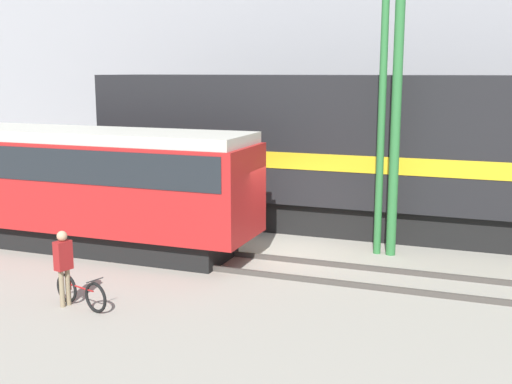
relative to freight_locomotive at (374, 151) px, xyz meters
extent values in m
plane|color=#9E998C|center=(-2.17, -3.52, -2.59)|extent=(120.00, 120.00, 0.00)
cube|color=#47423D|center=(-2.17, -5.52, -2.52)|extent=(60.00, 0.07, 0.14)
cube|color=#47423D|center=(-2.17, -4.08, -2.52)|extent=(60.00, 0.07, 0.14)
cube|color=#47423D|center=(-2.17, -0.72, -2.52)|extent=(60.00, 0.07, 0.14)
cube|color=#47423D|center=(-2.17, 0.72, -2.52)|extent=(60.00, 0.07, 0.14)
cube|color=#99999E|center=(-2.17, 8.22, 2.09)|extent=(34.59, 6.00, 9.37)
cube|color=black|center=(-0.13, 0.00, -2.09)|extent=(16.56, 2.55, 1.00)
cube|color=black|center=(-0.13, 0.00, 0.38)|extent=(17.99, 3.00, 3.93)
cube|color=gold|center=(-0.13, 0.00, -0.21)|extent=(17.64, 3.04, 0.50)
cube|color=black|center=(-8.35, -4.80, -2.24)|extent=(10.64, 2.00, 0.70)
cube|color=#B21E1E|center=(-8.35, -4.80, -0.67)|extent=(12.09, 2.50, 2.44)
cube|color=#1E2328|center=(-8.35, -4.80, 0.00)|extent=(11.61, 2.54, 0.90)
cube|color=beige|center=(-8.35, -4.80, 0.70)|extent=(11.85, 2.38, 0.30)
torus|color=black|center=(-4.17, -9.03, -2.25)|extent=(0.66, 0.25, 0.67)
torus|color=black|center=(-5.12, -8.75, -2.25)|extent=(0.66, 0.25, 0.67)
cylinder|color=#B21E1E|center=(-4.64, -8.89, -2.14)|extent=(0.81, 0.27, 0.04)
cylinder|color=#B21E1E|center=(-4.97, -8.79, -2.10)|extent=(0.03, 0.03, 0.30)
cylinder|color=#262626|center=(-4.17, -9.03, -1.87)|extent=(0.15, 0.43, 0.02)
cylinder|color=#8C7A5B|center=(-5.00, -8.85, -2.18)|extent=(0.11, 0.11, 0.83)
cylinder|color=#8C7A5B|center=(-5.05, -9.00, -2.18)|extent=(0.11, 0.11, 0.83)
cube|color=maroon|center=(-5.02, -8.93, -1.44)|extent=(0.31, 0.41, 0.64)
sphere|color=tan|center=(-5.02, -8.93, -1.01)|extent=(0.22, 0.22, 0.22)
cylinder|color=#2D7238|center=(0.61, -2.40, 2.36)|extent=(0.20, 0.20, 9.90)
cylinder|color=#2D7238|center=(0.99, -2.40, 1.22)|extent=(0.26, 0.26, 7.61)
camera|label=1|loc=(3.57, -19.92, 2.46)|focal=45.00mm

